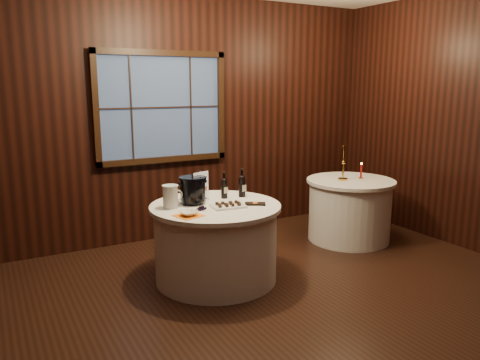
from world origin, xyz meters
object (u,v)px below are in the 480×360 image
port_bottle_right (242,184)px  chocolate_plate (228,205)px  main_table (216,242)px  red_candle (361,172)px  ice_bucket (193,190)px  glass_pitcher (171,196)px  grape_bunch (203,208)px  sign_stand (201,190)px  brass_candlestick (343,168)px  side_table (349,210)px  cracker_bowl (189,213)px  port_bottle_left (224,187)px  chocolate_box (255,204)px

port_bottle_right → chocolate_plate: size_ratio=0.89×
main_table → port_bottle_right: (0.39, 0.16, 0.51)m
chocolate_plate → red_candle: (2.08, 0.43, 0.06)m
ice_bucket → chocolate_plate: (0.24, -0.28, -0.12)m
port_bottle_right → glass_pitcher: bearing=173.9°
grape_bunch → sign_stand: bearing=68.3°
glass_pitcher → brass_candlestick: (2.32, 0.23, 0.04)m
side_table → grape_bunch: size_ratio=6.94×
ice_bucket → red_candle: bearing=3.5°
cracker_bowl → port_bottle_left: bearing=37.4°
cracker_bowl → grape_bunch: bearing=31.3°
port_bottle_right → cracker_bowl: bearing=-163.0°
grape_bunch → glass_pitcher: size_ratio=0.71×
port_bottle_right → ice_bucket: (-0.56, -0.02, 0.01)m
sign_stand → grape_bunch: 0.39m
sign_stand → chocolate_box: 0.58m
cracker_bowl → glass_pitcher: bearing=96.6°
ice_bucket → grape_bunch: size_ratio=1.73×
ice_bucket → chocolate_plate: 0.39m
main_table → port_bottle_left: (0.20, 0.20, 0.50)m
port_bottle_right → side_table: bearing=-6.0°
side_table → port_bottle_right: size_ratio=3.58×
port_bottle_left → cracker_bowl: (-0.58, -0.44, -0.10)m
side_table → glass_pitcher: glass_pitcher is taller
brass_candlestick → grape_bunch: bearing=-167.6°
port_bottle_left → cracker_bowl: size_ratio=1.85×
main_table → brass_candlestick: 1.99m
glass_pitcher → cracker_bowl: size_ratio=1.46×
main_table → cracker_bowl: 0.61m
side_table → grape_bunch: (-2.20, -0.43, 0.40)m
main_table → side_table: same height
side_table → port_bottle_left: size_ratio=3.89×
sign_stand → port_bottle_right: bearing=-24.4°
chocolate_plate → cracker_bowl: 0.46m
main_table → brass_candlestick: (1.89, 0.33, 0.54)m
chocolate_plate → port_bottle_left: bearing=69.5°
side_table → grape_bunch: grape_bunch is taller
glass_pitcher → brass_candlestick: 2.33m
chocolate_plate → grape_bunch: chocolate_plate is taller
chocolate_plate → main_table: bearing=114.6°
grape_bunch → side_table: bearing=11.1°
sign_stand → cracker_bowl: bearing=-142.0°
sign_stand → cracker_bowl: sign_stand is taller
port_bottle_right → glass_pitcher: port_bottle_right is taller
glass_pitcher → red_candle: size_ratio=1.08×
port_bottle_right → cracker_bowl: port_bottle_right is taller
port_bottle_right → red_candle: bearing=-7.1°
main_table → cracker_bowl: (-0.38, -0.25, 0.40)m
grape_bunch → glass_pitcher: 0.33m
sign_stand → chocolate_box: sign_stand is taller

